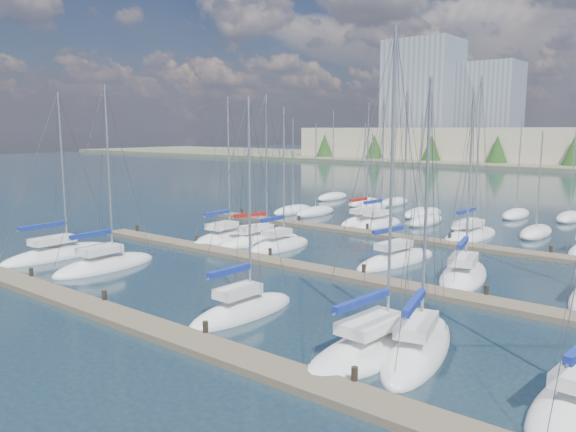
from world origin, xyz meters
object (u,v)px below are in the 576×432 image
Objects in this scene: sailboat_j at (279,246)px; sailboat_k at (397,260)px; sailboat_n at (363,221)px; sailboat_i at (260,241)px; sailboat_e at (377,347)px; sailboat_p at (470,236)px; sailboat_o at (378,224)px; sailboat_f at (418,348)px; sailboat_l at (463,276)px; sailboat_c at (105,265)px; sailboat_a at (58,254)px; sailboat_h at (225,238)px; sailboat_d at (243,311)px.

sailboat_k reaches higher than sailboat_j.
sailboat_i is (-1.50, -14.27, -0.01)m from sailboat_n.
sailboat_e is 0.97× the size of sailboat_p.
sailboat_o reaches higher than sailboat_f.
sailboat_l is at bearing 101.93° from sailboat_e.
sailboat_i is at bearing 167.00° from sailboat_j.
sailboat_f is (23.63, -0.19, 0.00)m from sailboat_c.
sailboat_e is 1.09× the size of sailboat_o.
sailboat_k is (9.76, 1.49, 0.00)m from sailboat_j.
sailboat_a reaches higher than sailboat_j.
sailboat_o is 1.03× the size of sailboat_a.
sailboat_a is (-5.32, -12.42, -0.00)m from sailboat_h.
sailboat_o reaches higher than sailboat_h.
sailboat_p is (13.02, 13.47, -0.01)m from sailboat_i.
sailboat_c is at bearing -94.58° from sailboat_n.
sailboat_c is at bearing -117.96° from sailboat_p.
sailboat_j is 0.97× the size of sailboat_f.
sailboat_d is at bearing -83.88° from sailboat_k.
sailboat_n is 33.84m from sailboat_e.
sailboat_e is 1.16× the size of sailboat_f.
sailboat_d is at bearing -68.25° from sailboat_o.
sailboat_i is at bearing -98.53° from sailboat_o.
sailboat_i is at bearing 55.91° from sailboat_a.
sailboat_h is 15.68m from sailboat_k.
sailboat_l is (26.34, 13.07, -0.00)m from sailboat_a.
sailboat_c is 1.10× the size of sailboat_j.
sailboat_e is 28.00m from sailboat_a.
sailboat_l reaches higher than sailboat_f.
sailboat_c is 1.01× the size of sailboat_i.
sailboat_d is at bearing -66.49° from sailboat_n.
sailboat_a is at bearing -117.21° from sailboat_h.
sailboat_d is at bearing 172.98° from sailboat_f.
sailboat_f is 0.98× the size of sailboat_l.
sailboat_p is at bearing 92.25° from sailboat_f.
sailboat_c is 27.79m from sailboat_n.
sailboat_p reaches higher than sailboat_o.
sailboat_o is 29.68m from sailboat_a.
sailboat_l is at bearing -2.24° from sailboat_h.
sailboat_e reaches higher than sailboat_n.
sailboat_l is at bearing -37.61° from sailboat_n.
sailboat_c is 30.99m from sailboat_p.
sailboat_n is 33.76m from sailboat_f.
sailboat_d is (8.04, -28.25, -0.00)m from sailboat_o.
sailboat_o is at bearing 86.68° from sailboat_j.
sailboat_e is at bearing -3.66° from sailboat_a.
sailboat_p reaches higher than sailboat_h.
sailboat_h is 1.05× the size of sailboat_f.
sailboat_k is at bearing -46.73° from sailboat_n.
sailboat_n is at bearing 94.59° from sailboat_j.
sailboat_c reaches higher than sailboat_i.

